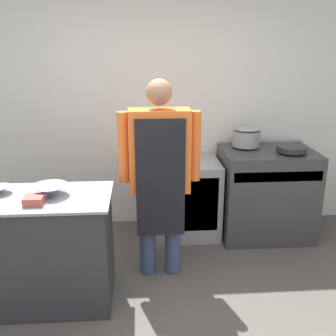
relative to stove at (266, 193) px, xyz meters
name	(u,v)px	position (x,y,z in m)	size (l,w,h in m)	color
wall_back	(155,105)	(-1.14, 0.42, 0.88)	(8.00, 0.05, 2.70)	silver
prep_counter	(35,250)	(-2.15, -1.01, -0.02)	(1.22, 0.62, 0.89)	#2D2D33
stove	(266,193)	(0.00, 0.00, 0.00)	(0.94, 0.69, 0.95)	#38383D
fridge_unit	(185,198)	(-0.85, 0.07, -0.06)	(0.72, 0.59, 0.81)	#93999E
person_cook	(160,169)	(-1.15, -0.68, 0.52)	(0.68, 0.24, 1.72)	#38476B
mixing_bowl	(50,190)	(-1.99, -0.99, 0.47)	(0.27, 0.27, 0.08)	gray
small_bowl	(0,190)	(-2.38, -0.92, 0.45)	(0.18, 0.18, 0.06)	gray
plastic_tub	(34,200)	(-2.07, -1.15, 0.45)	(0.13, 0.13, 0.06)	#B24C3F
stock_pot	(246,136)	(-0.21, 0.12, 0.59)	(0.28, 0.28, 0.21)	gray
saute_pan	(292,149)	(0.19, -0.12, 0.51)	(0.30, 0.30, 0.05)	#262628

